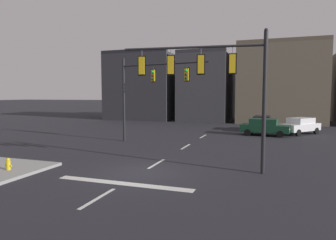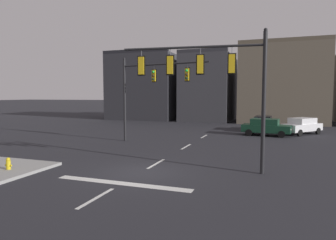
% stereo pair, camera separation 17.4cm
% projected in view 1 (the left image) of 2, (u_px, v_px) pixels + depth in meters
% --- Properties ---
extents(ground_plane, '(400.00, 400.00, 0.00)m').
position_uv_depth(ground_plane, '(142.00, 172.00, 15.04)').
color(ground_plane, '#232328').
extents(stop_bar_paint, '(6.40, 0.50, 0.01)m').
position_uv_depth(stop_bar_paint, '(123.00, 183.00, 13.15)').
color(stop_bar_paint, silver).
rests_on(stop_bar_paint, ground).
extents(lane_centreline, '(0.16, 26.40, 0.01)m').
position_uv_depth(lane_centreline, '(156.00, 164.00, 16.92)').
color(lane_centreline, silver).
rests_on(lane_centreline, ground).
extents(signal_mast_near_side, '(7.12, 0.98, 7.00)m').
position_uv_depth(signal_mast_near_side, '(214.00, 75.00, 14.97)').
color(signal_mast_near_side, black).
rests_on(signal_mast_near_side, ground).
extents(signal_mast_far_side, '(7.46, 1.22, 6.91)m').
position_uv_depth(signal_mast_far_side, '(146.00, 85.00, 24.07)').
color(signal_mast_far_side, black).
rests_on(signal_mast_far_side, ground).
extents(car_lot_nearside, '(4.60, 2.33, 1.61)m').
position_uv_depth(car_lot_nearside, '(265.00, 127.00, 28.68)').
color(car_lot_nearside, '#143D28').
rests_on(car_lot_nearside, ground).
extents(car_lot_middle, '(4.15, 4.56, 1.61)m').
position_uv_depth(car_lot_middle, '(300.00, 125.00, 29.84)').
color(car_lot_middle, silver).
rests_on(car_lot_middle, ground).
extents(car_lot_farside, '(2.14, 4.54, 1.61)m').
position_uv_depth(car_lot_farside, '(262.00, 123.00, 32.51)').
color(car_lot_farside, black).
rests_on(car_lot_farside, ground).
extents(fire_hydrant, '(0.40, 0.30, 0.75)m').
position_uv_depth(fire_hydrant, '(8.00, 166.00, 14.97)').
color(fire_hydrant, gold).
rests_on(fire_hydrant, ground).
extents(building_row, '(52.72, 13.66, 11.01)m').
position_uv_depth(building_row, '(284.00, 88.00, 43.45)').
color(building_row, '#2D2D33').
rests_on(building_row, ground).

